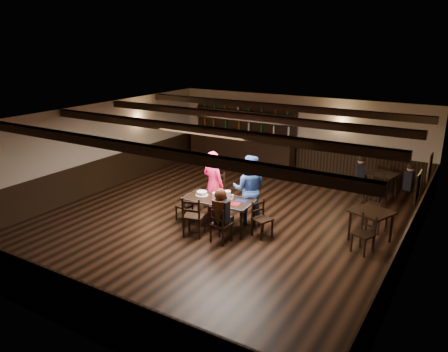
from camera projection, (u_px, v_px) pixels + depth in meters
The scene contains 25 objects.
ground at pixel (221, 222), 11.28m from camera, with size 10.00×10.00×0.00m, color black.
room_shell at pixel (222, 157), 10.78m from camera, with size 9.02×10.02×2.71m.
dining_table at pixel (219, 201), 10.80m from camera, with size 1.78×0.96×0.75m.
chair_near_left at pixel (193, 214), 10.29m from camera, with size 0.56×0.55×1.00m.
chair_near_right at pixel (219, 222), 9.98m from camera, with size 0.45×0.43×0.89m.
chair_end_left at pixel (186, 204), 11.25m from camera, with size 0.40×0.42×0.77m.
chair_end_right at pixel (260, 215), 10.39m from camera, with size 0.51×0.52×0.88m.
chair_far_pushed at pixel (216, 186), 12.18m from camera, with size 0.50×0.48×1.00m.
woman_pink at pixel (213, 185), 11.36m from camera, with size 0.65×0.43×1.80m, color #FD2256.
man_blue at pixel (249, 189), 11.03m from camera, with size 0.87×0.68×1.78m, color navy.
seated_person at pixel (221, 208), 9.92m from camera, with size 0.36×0.55×0.89m.
cake at pixel (202, 193), 11.01m from camera, with size 0.32×0.32×0.10m.
plate_stack_a at pixel (216, 196), 10.72m from camera, with size 0.18×0.18×0.17m, color white.
plate_stack_b at pixel (227, 195), 10.73m from camera, with size 0.18×0.18×0.21m, color white.
tea_light at pixel (222, 196), 10.88m from camera, with size 0.05×0.05×0.06m.
salt_shaker at pixel (232, 201), 10.52m from camera, with size 0.04×0.04×0.10m, color silver.
pepper_shaker at pixel (231, 201), 10.48m from camera, with size 0.04×0.04×0.10m, color #A5A8AD.
drink_glass at pixel (232, 197), 10.76m from camera, with size 0.07×0.07×0.10m, color silver.
menu_red at pixel (233, 203), 10.47m from camera, with size 0.34×0.24×0.00m, color maroon.
menu_blue at pixel (241, 201), 10.65m from camera, with size 0.29×0.20×0.00m, color #0D1543.
bar_counter at pixel (242, 148), 15.90m from camera, with size 4.23×0.70×2.20m.
back_table_a at pixel (372, 215), 10.03m from camera, with size 1.04×1.04×0.75m.
back_table_b at pixel (381, 177), 12.82m from camera, with size 0.97×0.97×0.75m.
bg_patron_left at pixel (360, 169), 12.82m from camera, with size 0.35×0.44×0.80m.
bg_patron_right at pixel (409, 176), 12.24m from camera, with size 0.25×0.38×0.74m.
Camera 1 is at (5.45, -8.85, 4.55)m, focal length 35.00 mm.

